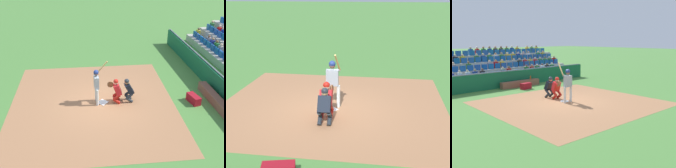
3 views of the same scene
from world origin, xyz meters
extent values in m
plane|color=#4B8339|center=(0.00, 0.00, 0.00)|extent=(160.00, 160.00, 0.00)
cube|color=#A57049|center=(0.00, 0.50, 0.00)|extent=(8.93, 8.38, 0.01)
cube|color=white|center=(0.00, 0.00, 0.02)|extent=(0.62, 0.62, 0.02)
cylinder|color=silver|center=(-0.20, 0.28, 0.43)|extent=(0.13, 0.13, 0.86)
cylinder|color=silver|center=(0.26, 0.29, 0.43)|extent=(0.13, 0.13, 0.86)
cube|color=#909CA7|center=(0.03, 0.28, 1.16)|extent=(0.45, 0.23, 0.61)
sphere|color=brown|center=(0.03, 0.28, 1.62)|extent=(0.22, 0.22, 0.22)
sphere|color=navy|center=(0.03, 0.28, 1.68)|extent=(0.25, 0.25, 0.25)
cylinder|color=#909CA7|center=(0.08, 0.26, 1.45)|extent=(0.48, 0.13, 0.14)
cylinder|color=#909CA7|center=(0.26, 0.26, 1.45)|extent=(0.18, 0.14, 0.13)
cylinder|color=tan|center=(0.26, -0.02, 1.81)|extent=(0.19, 0.58, 0.70)
sphere|color=black|center=(0.32, 0.24, 1.48)|extent=(0.06, 0.06, 0.06)
cylinder|color=#B61C13|center=(-0.21, -0.67, 0.15)|extent=(0.18, 0.40, 0.34)
cylinder|color=#B61C13|center=(-0.21, -0.67, 0.37)|extent=(0.18, 0.39, 0.33)
cylinder|color=#B61C13|center=(0.11, -0.71, 0.15)|extent=(0.18, 0.40, 0.34)
cylinder|color=#B61C13|center=(0.11, -0.71, 0.37)|extent=(0.18, 0.39, 0.33)
cube|color=red|center=(-0.06, -0.74, 0.74)|extent=(0.46, 0.45, 0.60)
cube|color=#B61C13|center=(-0.05, -0.62, 0.74)|extent=(0.40, 0.24, 0.45)
sphere|color=#D2A787|center=(-0.05, -0.65, 1.11)|extent=(0.22, 0.22, 0.22)
cube|color=black|center=(-0.05, -0.65, 1.11)|extent=(0.21, 0.12, 0.20)
sphere|color=#B61C13|center=(-0.05, -0.65, 1.17)|extent=(0.24, 0.24, 0.24)
cylinder|color=brown|center=(0.10, -0.40, 0.95)|extent=(0.10, 0.31, 0.30)
cylinder|color=red|center=(0.11, -0.58, 0.88)|extent=(0.12, 0.39, 0.22)
cylinder|color=#22282E|center=(-0.19, -1.31, 0.15)|extent=(0.14, 0.38, 0.34)
cylinder|color=#22282E|center=(-0.19, -1.31, 0.37)|extent=(0.14, 0.38, 0.33)
cylinder|color=#22282E|center=(0.13, -1.31, 0.15)|extent=(0.14, 0.38, 0.34)
cylinder|color=#22282E|center=(0.13, -1.31, 0.37)|extent=(0.14, 0.38, 0.33)
cube|color=black|center=(-0.03, -1.32, 0.72)|extent=(0.42, 0.48, 0.60)
cube|color=#22282E|center=(-0.03, -1.21, 0.72)|extent=(0.38, 0.27, 0.43)
sphere|color=#A37A50|center=(-0.03, -1.19, 1.07)|extent=(0.22, 0.22, 0.22)
cube|color=black|center=(-0.03, -1.19, 1.07)|extent=(0.20, 0.13, 0.19)
sphere|color=#22282E|center=(-0.03, -1.19, 1.13)|extent=(0.24, 0.24, 0.24)
cube|color=#135937|center=(0.00, -6.02, 0.55)|extent=(15.47, 0.24, 1.11)
cylinder|color=gray|center=(0.00, -6.02, 1.15)|extent=(15.47, 0.07, 0.07)
cube|color=brown|center=(-0.90, -5.47, 0.22)|extent=(3.09, 0.40, 0.44)
cylinder|color=#CF5315|center=(-1.81, -5.48, 0.57)|extent=(0.07, 0.07, 0.26)
cube|color=maroon|center=(-0.65, -4.47, 0.21)|extent=(0.85, 0.51, 0.41)
cube|color=#A7A699|center=(0.00, -8.14, 0.25)|extent=(16.49, 1.01, 0.51)
cube|color=#17549D|center=(-7.51, -7.98, 0.72)|extent=(0.44, 0.10, 0.42)
cube|color=#1A4C9A|center=(-6.93, -7.98, 0.72)|extent=(0.44, 0.10, 0.42)
cube|color=#184F9D|center=(-6.35, -7.98, 0.72)|extent=(0.44, 0.10, 0.42)
cube|color=#28713E|center=(-6.35, -8.24, 0.77)|extent=(0.32, 0.22, 0.52)
sphere|color=beige|center=(-6.35, -8.24, 1.13)|extent=(0.19, 0.19, 0.19)
cube|color=#164692|center=(-5.78, -7.98, 0.72)|extent=(0.44, 0.10, 0.42)
cube|color=black|center=(-5.78, -8.24, 0.77)|extent=(0.32, 0.22, 0.52)
sphere|color=brown|center=(-5.78, -8.24, 1.13)|extent=(0.19, 0.19, 0.19)
cube|color=#155090|center=(-5.20, -7.98, 0.72)|extent=(0.44, 0.10, 0.42)
cube|color=white|center=(-5.20, -8.24, 0.77)|extent=(0.32, 0.22, 0.52)
sphere|color=brown|center=(-5.20, -8.24, 1.13)|extent=(0.19, 0.19, 0.19)
cube|color=#174F97|center=(-4.62, -7.98, 0.72)|extent=(0.44, 0.10, 0.42)
cube|color=#246C3B|center=(-4.62, -8.24, 0.77)|extent=(0.32, 0.22, 0.52)
sphere|color=beige|center=(-4.62, -8.24, 1.13)|extent=(0.19, 0.19, 0.19)
cube|color=#155297|center=(-4.04, -7.98, 0.72)|extent=(0.44, 0.10, 0.42)
cube|color=red|center=(-4.04, -8.24, 0.77)|extent=(0.32, 0.22, 0.52)
sphere|color=#A07459|center=(-4.04, -8.24, 1.13)|extent=(0.19, 0.19, 0.19)
cube|color=#114A94|center=(-3.47, -7.98, 0.72)|extent=(0.44, 0.10, 0.42)
cube|color=#26702F|center=(-3.47, -8.24, 0.77)|extent=(0.32, 0.22, 0.52)
sphere|color=brown|center=(-3.47, -8.24, 1.13)|extent=(0.19, 0.19, 0.19)
cube|color=#1A519E|center=(-2.89, -7.98, 0.72)|extent=(0.44, 0.10, 0.42)
cube|color=#19509E|center=(-2.31, -7.98, 0.72)|extent=(0.44, 0.10, 0.42)
cube|color=#1D5495|center=(-1.73, -7.98, 0.72)|extent=(0.44, 0.10, 0.42)
cube|color=red|center=(-1.73, -8.24, 0.77)|extent=(0.32, 0.22, 0.52)
sphere|color=brown|center=(-1.73, -8.24, 1.13)|extent=(0.19, 0.19, 0.19)
cube|color=#1C4B9D|center=(-1.16, -7.98, 0.72)|extent=(0.44, 0.10, 0.42)
cube|color=gray|center=(-1.16, -8.24, 0.77)|extent=(0.32, 0.22, 0.52)
sphere|color=beige|center=(-1.16, -8.24, 1.13)|extent=(0.19, 0.19, 0.19)
cube|color=#194A9C|center=(-0.58, -7.98, 0.72)|extent=(0.44, 0.10, 0.42)
cube|color=#1B4A8F|center=(0.00, -7.98, 0.72)|extent=(0.44, 0.10, 0.42)
cube|color=#185298|center=(0.58, -7.98, 0.72)|extent=(0.44, 0.10, 0.42)
cube|color=black|center=(0.58, -8.24, 0.77)|extent=(0.32, 0.22, 0.52)
sphere|color=brown|center=(0.58, -8.24, 1.13)|extent=(0.19, 0.19, 0.19)
cube|color=#1D5293|center=(1.16, -7.98, 0.72)|extent=(0.44, 0.10, 0.42)
cube|color=navy|center=(1.16, -8.24, 0.77)|extent=(0.32, 0.22, 0.52)
sphere|color=#A07D52|center=(1.16, -8.24, 1.13)|extent=(0.19, 0.19, 0.19)
cube|color=#184F9B|center=(1.73, -7.98, 0.72)|extent=(0.44, 0.10, 0.42)
cube|color=silver|center=(1.73, -8.24, 0.77)|extent=(0.32, 0.22, 0.52)
sphere|color=#CBB08A|center=(1.73, -8.24, 1.13)|extent=(0.19, 0.19, 0.19)
cube|color=#1B4F90|center=(2.31, -7.98, 0.72)|extent=(0.44, 0.10, 0.42)
cube|color=silver|center=(2.31, -8.24, 0.77)|extent=(0.32, 0.22, 0.52)
sphere|color=beige|center=(2.31, -8.24, 1.13)|extent=(0.19, 0.19, 0.19)
cube|color=#194895|center=(2.89, -7.98, 0.72)|extent=(0.44, 0.10, 0.42)
cube|color=#A7A699|center=(0.00, -9.15, 0.51)|extent=(16.49, 1.01, 1.01)
cube|color=#1E469C|center=(-7.51, -8.99, 1.22)|extent=(0.44, 0.10, 0.42)
cube|color=red|center=(-7.51, -9.25, 1.27)|extent=(0.32, 0.22, 0.52)
sphere|color=brown|center=(-7.51, -9.25, 1.63)|extent=(0.19, 0.19, 0.19)
cube|color=#164A99|center=(-6.93, -8.99, 1.22)|extent=(0.44, 0.10, 0.42)
cube|color=#2C7A2F|center=(-6.93, -9.25, 1.27)|extent=(0.32, 0.22, 0.52)
sphere|color=tan|center=(-6.93, -9.25, 1.63)|extent=(0.19, 0.19, 0.19)
cube|color=#174D95|center=(-6.35, -8.99, 1.22)|extent=(0.44, 0.10, 0.42)
cube|color=#277B3F|center=(-6.35, -9.25, 1.27)|extent=(0.32, 0.22, 0.52)
sphere|color=brown|center=(-6.35, -9.25, 1.63)|extent=(0.19, 0.19, 0.19)
cube|color=#134F91|center=(-5.78, -8.99, 1.22)|extent=(0.44, 0.10, 0.42)
cube|color=#276939|center=(-5.78, -9.25, 1.27)|extent=(0.32, 0.22, 0.52)
sphere|color=tan|center=(-5.78, -9.25, 1.63)|extent=(0.19, 0.19, 0.19)
cube|color=#1B5295|center=(-5.20, -8.99, 1.22)|extent=(0.44, 0.10, 0.42)
cube|color=red|center=(-5.20, -9.25, 1.27)|extent=(0.32, 0.22, 0.52)
sphere|color=beige|center=(-5.20, -9.25, 1.63)|extent=(0.19, 0.19, 0.19)
cube|color=#195195|center=(-4.62, -8.99, 1.22)|extent=(0.44, 0.10, 0.42)
cube|color=gold|center=(-4.62, -9.25, 1.27)|extent=(0.32, 0.22, 0.52)
sphere|color=brown|center=(-4.62, -9.25, 1.63)|extent=(0.19, 0.19, 0.19)
cube|color=#1B4992|center=(-4.04, -8.99, 1.22)|extent=(0.44, 0.10, 0.42)
cube|color=red|center=(-4.04, -9.25, 1.27)|extent=(0.32, 0.22, 0.52)
sphere|color=#A87E57|center=(-4.04, -9.25, 1.63)|extent=(0.19, 0.19, 0.19)
cube|color=#144890|center=(-3.47, -8.99, 1.22)|extent=(0.44, 0.10, 0.42)
cube|color=black|center=(-3.47, -9.25, 1.27)|extent=(0.32, 0.22, 0.52)
sphere|color=tan|center=(-3.47, -9.25, 1.63)|extent=(0.19, 0.19, 0.19)
cube|color=#194D95|center=(-2.89, -8.99, 1.22)|extent=(0.44, 0.10, 0.42)
cube|color=gray|center=(-2.89, -9.25, 1.27)|extent=(0.32, 0.22, 0.52)
sphere|color=tan|center=(-2.89, -9.25, 1.63)|extent=(0.19, 0.19, 0.19)
cube|color=#1C4F94|center=(-2.31, -8.99, 1.22)|extent=(0.44, 0.10, 0.42)
cube|color=#1E499C|center=(-1.73, -8.99, 1.22)|extent=(0.44, 0.10, 0.42)
cube|color=gold|center=(-1.73, -9.25, 1.27)|extent=(0.32, 0.22, 0.52)
sphere|color=#D7AF85|center=(-1.73, -9.25, 1.63)|extent=(0.19, 0.19, 0.19)
cube|color=#104792|center=(-1.16, -8.99, 1.22)|extent=(0.44, 0.10, 0.42)
cube|color=red|center=(-1.16, -9.25, 1.27)|extent=(0.32, 0.22, 0.52)
sphere|color=#A3704C|center=(-1.16, -9.25, 1.63)|extent=(0.19, 0.19, 0.19)
cube|color=#135399|center=(-0.58, -8.99, 1.22)|extent=(0.44, 0.10, 0.42)
cube|color=gray|center=(-0.58, -9.25, 1.27)|extent=(0.32, 0.22, 0.52)
sphere|color=beige|center=(-0.58, -9.25, 1.63)|extent=(0.19, 0.19, 0.19)
cube|color=#11469A|center=(0.00, -8.99, 1.22)|extent=(0.44, 0.10, 0.42)
cube|color=#1B459A|center=(0.58, -8.99, 1.22)|extent=(0.44, 0.10, 0.42)
cube|color=#164A9E|center=(1.16, -8.99, 1.22)|extent=(0.44, 0.10, 0.42)
cube|color=#376F39|center=(1.16, -9.25, 1.27)|extent=(0.32, 0.22, 0.52)
sphere|color=brown|center=(1.16, -9.25, 1.63)|extent=(0.19, 0.19, 0.19)
cube|color=#184E9B|center=(1.73, -8.99, 1.22)|extent=(0.44, 0.10, 0.42)
cube|color=#164798|center=(2.31, -8.99, 1.22)|extent=(0.44, 0.10, 0.42)
cube|color=gray|center=(2.31, -9.25, 1.27)|extent=(0.32, 0.22, 0.52)
sphere|color=beige|center=(2.31, -9.25, 1.63)|extent=(0.19, 0.19, 0.19)
cube|color=#A7A699|center=(0.00, -10.16, 0.76)|extent=(16.49, 1.01, 1.52)
cube|color=#1B539D|center=(-7.51, -10.00, 1.73)|extent=(0.44, 0.10, 0.42)
cube|color=#174992|center=(-6.93, -10.00, 1.73)|extent=(0.44, 0.10, 0.42)
cube|color=gold|center=(-6.93, -10.26, 1.78)|extent=(0.32, 0.22, 0.52)
sphere|color=#A7825A|center=(-6.93, -10.26, 2.14)|extent=(0.19, 0.19, 0.19)
cube|color=#1C4697|center=(-6.35, -10.00, 1.73)|extent=(0.44, 0.10, 0.42)
cube|color=#286F32|center=(-6.35, -10.26, 1.78)|extent=(0.32, 0.22, 0.52)
sphere|color=#CFA78B|center=(-6.35, -10.26, 2.14)|extent=(0.19, 0.19, 0.19)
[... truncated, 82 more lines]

